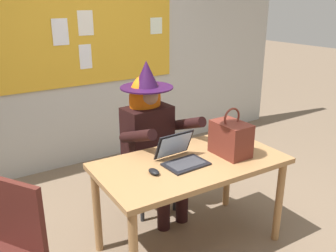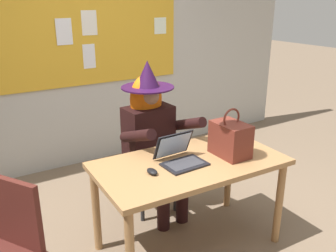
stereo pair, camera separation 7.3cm
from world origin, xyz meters
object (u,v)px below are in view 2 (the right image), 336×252
(computer_mouse, at_px, (152,171))
(chair_spare_by_window, at_px, (6,246))
(chair_at_desk, at_px, (146,154))
(person_costumed, at_px, (152,130))
(desk_main, at_px, (190,172))
(laptop, at_px, (180,157))
(handbag, at_px, (230,139))

(computer_mouse, bearing_deg, chair_spare_by_window, 173.85)
(chair_at_desk, xyz_separation_m, chair_spare_by_window, (-1.34, -0.71, -0.03))
(person_costumed, xyz_separation_m, computer_mouse, (-0.37, -0.64, -0.04))
(chair_at_desk, relative_size, chair_spare_by_window, 1.04)
(chair_at_desk, relative_size, computer_mouse, 8.84)
(desk_main, relative_size, chair_at_desk, 1.56)
(laptop, relative_size, computer_mouse, 3.09)
(chair_at_desk, xyz_separation_m, handbag, (0.30, -0.81, 0.35))
(laptop, bearing_deg, chair_spare_by_window, 177.43)
(desk_main, relative_size, computer_mouse, 13.81)
(chair_at_desk, distance_m, laptop, 0.77)
(chair_at_desk, relative_size, laptop, 2.86)
(computer_mouse, bearing_deg, person_costumed, 57.87)
(chair_at_desk, bearing_deg, chair_spare_by_window, -60.19)
(computer_mouse, xyz_separation_m, handbag, (0.67, -0.04, 0.12))
(computer_mouse, distance_m, handbag, 0.68)
(handbag, bearing_deg, desk_main, 167.91)
(desk_main, relative_size, handbag, 3.80)
(chair_spare_by_window, bearing_deg, handbag, 144.66)
(laptop, distance_m, chair_spare_by_window, 1.27)
(chair_at_desk, height_order, laptop, laptop)
(chair_at_desk, distance_m, person_costumed, 0.30)
(desk_main, distance_m, handbag, 0.40)
(desk_main, distance_m, laptop, 0.16)
(laptop, height_order, computer_mouse, laptop)
(handbag, relative_size, chair_spare_by_window, 0.43)
(chair_at_desk, bearing_deg, laptop, -5.87)
(person_costumed, distance_m, laptop, 0.60)
(desk_main, bearing_deg, computer_mouse, -174.75)
(person_costumed, relative_size, laptop, 4.33)
(chair_spare_by_window, bearing_deg, computer_mouse, 144.50)
(laptop, xyz_separation_m, chair_spare_by_window, (-1.24, 0.01, -0.30))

